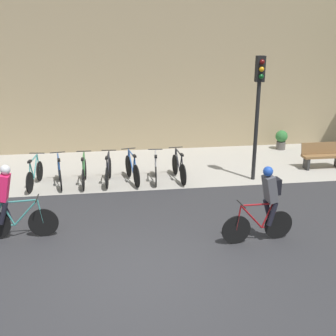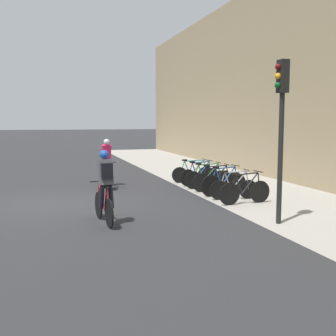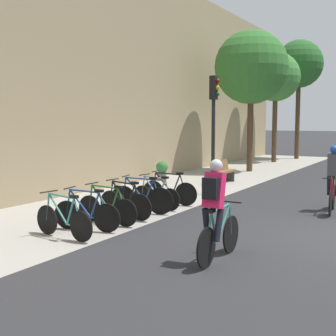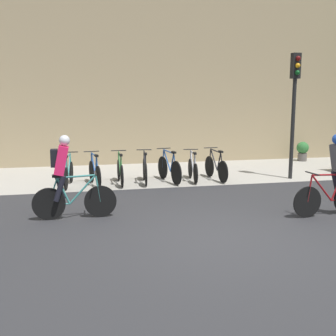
{
  "view_description": "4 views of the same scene",
  "coord_description": "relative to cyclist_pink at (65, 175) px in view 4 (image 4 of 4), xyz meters",
  "views": [
    {
      "loc": [
        -0.48,
        -7.25,
        4.61
      ],
      "look_at": [
        0.99,
        3.17,
        1.13
      ],
      "focal_mm": 45.0,
      "sensor_mm": 36.0,
      "label": 1
    },
    {
      "loc": [
        12.75,
        -0.39,
        2.48
      ],
      "look_at": [
        -0.32,
        3.55,
        0.92
      ],
      "focal_mm": 45.0,
      "sensor_mm": 36.0,
      "label": 2
    },
    {
      "loc": [
        -10.03,
        -1.24,
        2.44
      ],
      "look_at": [
        -1.03,
        3.86,
        1.38
      ],
      "focal_mm": 50.0,
      "sensor_mm": 36.0,
      "label": 3
    },
    {
      "loc": [
        -2.54,
        -6.96,
        2.57
      ],
      "look_at": [
        -0.53,
        2.3,
        0.95
      ],
      "focal_mm": 45.0,
      "sensor_mm": 36.0,
      "label": 4
    }
  ],
  "objects": [
    {
      "name": "cyclist_pink",
      "position": [
        0.0,
        0.0,
        0.0
      ],
      "size": [
        1.76,
        0.46,
        1.79
      ],
      "color": "black",
      "rests_on": "ground"
    },
    {
      "name": "parked_bike_4",
      "position": [
        2.97,
        3.41,
        -0.53
      ],
      "size": [
        0.49,
        1.73,
        0.99
      ],
      "color": "black",
      "rests_on": "ground"
    },
    {
      "name": "building_facade",
      "position": [
        2.81,
        7.38,
        3.29
      ],
      "size": [
        44.0,
        0.6,
        8.47
      ],
      "primitive_type": "cube",
      "color": "#9E8966",
      "rests_on": "ground"
    },
    {
      "name": "parked_bike_3",
      "position": [
        2.22,
        3.41,
        -0.55
      ],
      "size": [
        0.46,
        1.63,
        0.97
      ],
      "color": "black",
      "rests_on": "ground"
    },
    {
      "name": "parked_bike_1",
      "position": [
        0.74,
        3.41,
        -0.55
      ],
      "size": [
        0.46,
        1.63,
        0.96
      ],
      "color": "black",
      "rests_on": "ground"
    },
    {
      "name": "parked_bike_6",
      "position": [
        4.46,
        3.41,
        -0.54
      ],
      "size": [
        0.46,
        1.71,
        0.97
      ],
      "color": "black",
      "rests_on": "ground"
    },
    {
      "name": "traffic_light_pole",
      "position": [
        6.83,
        3.09,
        1.72
      ],
      "size": [
        0.26,
        0.3,
        3.87
      ],
      "color": "black",
      "rests_on": "ground"
    },
    {
      "name": "parked_bike_0",
      "position": [
        -0.01,
        3.41,
        -0.56
      ],
      "size": [
        0.46,
        1.68,
        0.95
      ],
      "color": "black",
      "rests_on": "ground"
    },
    {
      "name": "parked_bike_5",
      "position": [
        3.72,
        3.41,
        -0.57
      ],
      "size": [
        0.46,
        1.57,
        0.94
      ],
      "color": "black",
      "rests_on": "ground"
    },
    {
      "name": "parked_bike_2",
      "position": [
        1.48,
        3.41,
        -0.55
      ],
      "size": [
        0.46,
        1.69,
        0.96
      ],
      "color": "black",
      "rests_on": "ground"
    },
    {
      "name": "kerb_strip",
      "position": [
        2.81,
        4.83,
        -0.94
      ],
      "size": [
        44.0,
        4.5,
        0.01
      ],
      "primitive_type": "cube",
      "color": "#A39E93",
      "rests_on": "ground"
    },
    {
      "name": "cyclist_grey",
      "position": [
        5.72,
        -0.9,
        0.0
      ],
      "size": [
        1.71,
        0.48,
        1.78
      ],
      "color": "black",
      "rests_on": "ground"
    },
    {
      "name": "potted_plant",
      "position": [
        9.11,
        6.37,
        -0.51
      ],
      "size": [
        0.48,
        0.48,
        0.78
      ],
      "color": "#56514C",
      "rests_on": "ground"
    },
    {
      "name": "ground",
      "position": [
        2.81,
        -1.92,
        -0.95
      ],
      "size": [
        200.0,
        200.0,
        0.0
      ],
      "primitive_type": "plane",
      "color": "#2B2B2D"
    }
  ]
}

